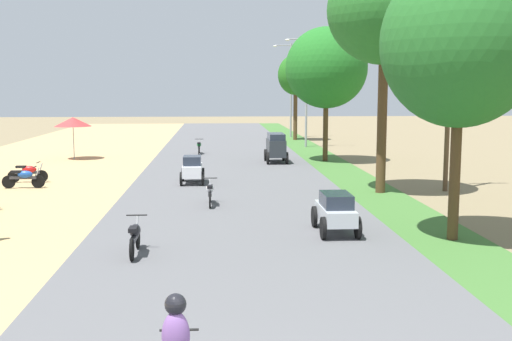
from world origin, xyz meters
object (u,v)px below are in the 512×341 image
vendor_umbrella (73,122)px  parked_motorbike_fifth (24,177)px  streetlamp_near (306,84)px  motorbike_ahead_third (210,191)px  median_tree_second (385,11)px  median_tree_third (326,68)px  median_tree_fourth (296,75)px  car_hatchback_white (192,168)px  median_tree_nearest (460,43)px  parked_motorbike_sixth (28,172)px  utility_pole_near (449,76)px  streetlamp_mid (291,84)px  motorbike_ahead_second (135,235)px  motorbike_ahead_fourth (199,146)px  car_sedan_silver (336,211)px  car_van_charcoal (276,146)px

vendor_umbrella → parked_motorbike_fifth: bearing=-88.3°
streetlamp_near → motorbike_ahead_third: streetlamp_near is taller
median_tree_second → streetlamp_near: (-0.17, 20.21, -2.75)m
median_tree_third → median_tree_fourth: bearing=89.4°
motorbike_ahead_third → car_hatchback_white: bearing=98.8°
median_tree_nearest → parked_motorbike_fifth: bearing=145.7°
parked_motorbike_sixth → median_tree_fourth: median_tree_fourth is taller
median_tree_fourth → median_tree_nearest: bearing=-89.8°
median_tree_fourth → utility_pole_near: utility_pole_near is taller
median_tree_second → motorbike_ahead_third: 10.00m
vendor_umbrella → streetlamp_near: bearing=24.9°
streetlamp_mid → motorbike_ahead_second: (-8.65, -38.69, -4.10)m
streetlamp_mid → motorbike_ahead_third: size_ratio=4.47×
streetlamp_near → motorbike_ahead_fourth: streetlamp_near is taller
car_sedan_silver → streetlamp_near: bearing=83.6°
parked_motorbike_fifth → motorbike_ahead_fourth: motorbike_ahead_fourth is taller
streetlamp_mid → car_hatchback_white: size_ratio=4.01×
vendor_umbrella → motorbike_ahead_second: size_ratio=1.40×
car_hatchback_white → motorbike_ahead_second: car_hatchback_white is taller
median_tree_third → utility_pole_near: size_ratio=0.84×
utility_pole_near → parked_motorbike_fifth: bearing=175.2°
median_tree_fourth → utility_pole_near: size_ratio=0.75×
car_van_charcoal → car_hatchback_white: bearing=-120.4°
utility_pole_near → car_van_charcoal: 12.39m
car_sedan_silver → motorbike_ahead_third: size_ratio=1.26×
vendor_umbrella → median_tree_nearest: bearing=-54.5°
median_tree_fourth → car_sedan_silver: 34.09m
car_van_charcoal → car_sedan_silver: bearing=-89.8°
vendor_umbrella → median_tree_third: size_ratio=0.33×
motorbike_ahead_second → motorbike_ahead_third: size_ratio=1.00×
streetlamp_mid → car_van_charcoal: size_ratio=3.34×
median_tree_nearest → parked_motorbike_sixth: bearing=142.1°
median_tree_second → car_sedan_silver: (-3.24, -7.15, -6.60)m
vendor_umbrella → motorbike_ahead_fourth: 8.02m
median_tree_third → utility_pole_near: utility_pole_near is taller
median_tree_second → median_tree_third: median_tree_second is taller
motorbike_ahead_third → vendor_umbrella: bearing=117.9°
car_sedan_silver → parked_motorbike_fifth: bearing=141.8°
utility_pole_near → car_sedan_silver: utility_pole_near is taller
motorbike_ahead_fourth → streetlamp_near: bearing=31.0°
median_tree_fourth → median_tree_second: bearing=-89.7°
parked_motorbike_fifth → motorbike_ahead_third: (7.96, -4.46, 0.02)m
motorbike_ahead_second → median_tree_second: bearing=46.2°
streetlamp_mid → car_hatchback_white: streetlamp_mid is taller
vendor_umbrella → streetlamp_near: 16.78m
median_tree_third → motorbike_ahead_third: bearing=-115.8°
parked_motorbike_sixth → streetlamp_near: 22.69m
median_tree_third → utility_pole_near: (3.23, -10.74, -0.65)m
motorbike_ahead_fourth → car_sedan_silver: bearing=-78.7°
streetlamp_mid → motorbike_ahead_second: streetlamp_mid is taller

